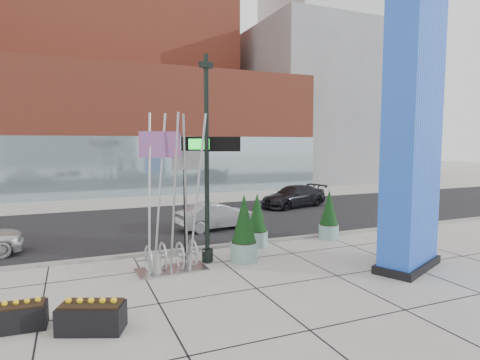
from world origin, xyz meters
name	(u,v)px	position (x,y,z in m)	size (l,w,h in m)	color
ground	(215,282)	(0.00, 0.00, 0.00)	(160.00, 160.00, 0.00)	#9E9991
street_asphalt	(155,224)	(0.00, 10.00, 0.01)	(80.00, 12.00, 0.02)	black
curb_edge	(183,250)	(0.00, 4.00, 0.06)	(80.00, 0.30, 0.12)	gray
tower_podium	(129,132)	(1.00, 27.00, 5.50)	(34.00, 10.00, 11.00)	#A74530
tower_glass_front	(138,166)	(1.00, 22.20, 2.50)	(34.00, 0.60, 5.00)	#8CA5B2
building_grey_parking	(323,107)	(26.00, 32.00, 9.00)	(20.00, 18.00, 18.00)	slate
building_pale_office	(320,7)	(36.00, 48.00, 27.50)	(16.00, 16.00, 55.00)	#B2B7BC
blue_pylon	(413,132)	(6.85, -1.28, 4.83)	(3.28, 2.45, 10.00)	#0E38D4
lamp_post	(207,179)	(0.50, 2.27, 3.13)	(0.51, 0.42, 7.66)	black
public_art_sculpture	(172,230)	(-0.98, 1.71, 1.45)	(2.47, 1.31, 5.51)	#B2B4B7
concrete_bollard	(155,264)	(-1.60, 1.53, 0.35)	(0.36, 0.36, 0.69)	gray
overhead_street_sign	(205,154)	(0.60, 2.80, 4.03)	(2.15, 0.91, 4.70)	black
round_planter_east	(329,215)	(6.89, 3.55, 1.09)	(0.92, 0.92, 2.30)	#83B1A7
round_planter_mid	(257,221)	(3.20, 3.60, 1.10)	(0.93, 0.93, 2.33)	#83B1A7
round_planter_west	(244,229)	(1.80, 1.80, 1.21)	(1.03, 1.03, 2.57)	#83B1A7
box_planter_north	(92,316)	(-3.80, -2.00, 0.38)	(1.67, 1.26, 0.82)	black
box_planter_south	(17,316)	(-5.46, -1.20, 0.34)	(1.37, 0.74, 0.74)	black
car_silver_mid	(217,216)	(2.73, 7.48, 0.68)	(1.44, 4.14, 1.36)	#999BA0
car_dark_east	(294,197)	(10.06, 12.15, 0.74)	(2.07, 5.10, 1.48)	black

